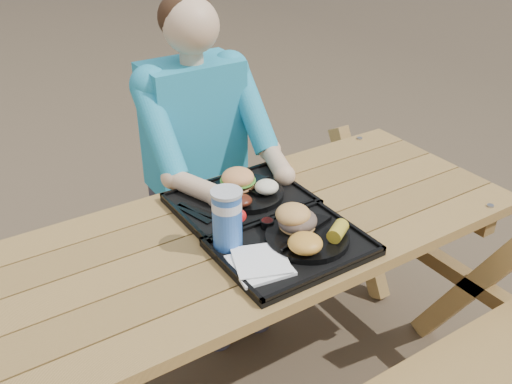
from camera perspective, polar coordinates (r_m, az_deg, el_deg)
picnic_table at (r=2.09m, az=0.00°, el=-12.08°), size 1.80×1.49×0.75m
tray_near at (r=1.75m, az=3.58°, el=-5.58°), size 0.45×0.35×0.02m
tray_far at (r=1.98m, az=-1.53°, el=-1.00°), size 0.45×0.35×0.02m
plate_near at (r=1.77m, az=5.14°, el=-4.56°), size 0.26×0.26×0.02m
plate_far at (r=1.99m, az=-0.95°, el=-0.14°), size 0.26×0.26×0.02m
napkin_stack at (r=1.65m, az=0.39°, el=-7.24°), size 0.18×0.18×0.02m
soda_cup at (r=1.69m, az=-2.90°, el=-2.85°), size 0.09×0.09×0.18m
condiment_bbq at (r=1.82m, az=1.13°, el=-3.18°), size 0.04×0.04×0.03m
condiment_mustard at (r=1.85m, az=3.13°, el=-2.57°), size 0.05×0.05×0.03m
sandwich at (r=1.76m, az=4.21°, el=-1.88°), size 0.12×0.12×0.12m
mac_cheese at (r=1.68m, az=4.95°, el=-5.13°), size 0.10×0.10×0.05m
corn_cob at (r=1.75m, az=8.19°, el=-3.89°), size 0.11×0.11×0.05m
cutlery_far at (r=1.91m, az=-5.83°, el=-1.87°), size 0.09×0.16×0.01m
burger at (r=1.99m, az=-1.83°, el=1.85°), size 0.12×0.12×0.10m
baked_beans at (r=1.90m, az=-1.47°, el=-0.86°), size 0.07×0.07×0.03m
potato_salad at (r=1.96m, az=1.07°, el=0.51°), size 0.08×0.08×0.05m
diner at (r=2.40m, az=-5.78°, el=1.50°), size 0.48×0.84×1.28m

